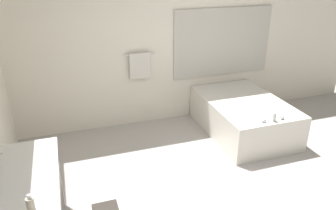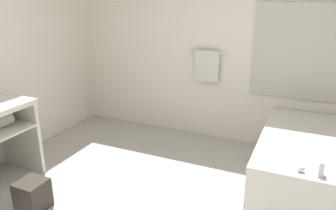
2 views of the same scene
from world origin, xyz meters
The scene contains 3 objects.
wall_back_with_blinds centered at (0.04, 2.23, 1.34)m, with size 7.40×0.13×2.70m.
bathtub centered at (1.11, 1.37, 0.29)m, with size 1.09×1.63×0.65m.
waste_bin centered at (-1.20, -0.03, 0.14)m, with size 0.24×0.24×0.28m.
Camera 2 is at (0.95, -1.84, 1.85)m, focal length 35.00 mm.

